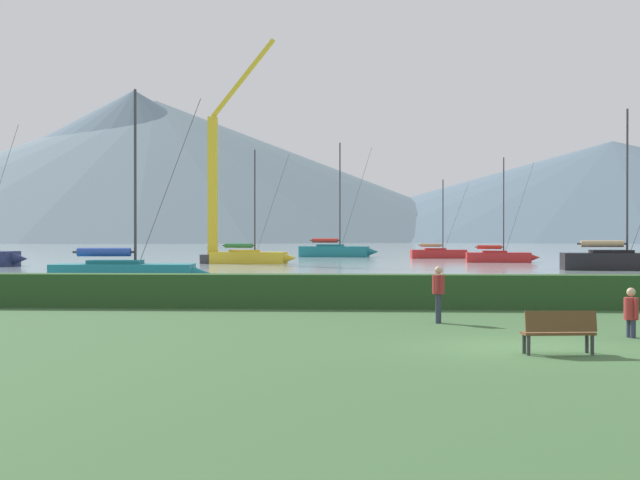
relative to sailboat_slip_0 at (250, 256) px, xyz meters
The scene contains 16 objects.
ground_plane 60.89m from the sailboat_slip_0, 76.67° to the right, with size 1000.00×1000.00×0.00m, color #385B33.
harbor_water 79.01m from the sailboat_slip_0, 79.77° to the left, with size 320.00×246.00×0.00m, color #8C9EA3.
hedge_line 50.25m from the sailboat_slip_0, 73.78° to the right, with size 80.00×1.20×1.18m, color #284C23.
sailboat_slip_0 is the anchor object (origin of this frame).
sailboat_slip_1 35.05m from the sailboat_slip_0, 92.74° to the right, with size 8.15×2.81×9.87m.
sailboat_slip_3 23.14m from the sailboat_slip_0, 12.57° to the left, with size 6.80×2.22×9.72m.
sailboat_slip_5 31.48m from the sailboat_slip_0, 24.25° to the right, with size 9.18×3.16×11.70m.
sailboat_slip_9 25.34m from the sailboat_slip_0, 74.75° to the left, with size 9.21×3.78×13.12m.
sailboat_slip_11 26.59m from the sailboat_slip_0, 46.93° to the left, with size 6.94×2.47×8.56m.
park_bench_under_tree 62.14m from the sailboat_slip_0, 76.40° to the right, with size 1.59×0.65×0.95m.
person_seated_viewer 59.55m from the sailboat_slip_0, 73.34° to the right, with size 0.36×0.56×1.25m.
person_standing_walker 55.00m from the sailboat_slip_0, 76.80° to the right, with size 0.36×0.56×1.65m.
dock_crane 6.31m from the sailboat_slip_0, behind, with size 6.59×2.00×19.99m.
distant_hill_west_ridge 331.06m from the sailboat_slip_0, 106.35° to the left, with size 229.28×229.28×66.12m, color #4C6070.
distant_hill_central_peak 337.14m from the sailboat_slip_0, 104.71° to the left, with size 323.56×323.56×62.78m, color slate.
distant_hill_east_ridge 355.64m from the sailboat_slip_0, 70.36° to the left, with size 321.90×321.90×44.44m, color #4C6070.
Camera 1 is at (-3.50, -20.94, 2.58)m, focal length 51.24 mm.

